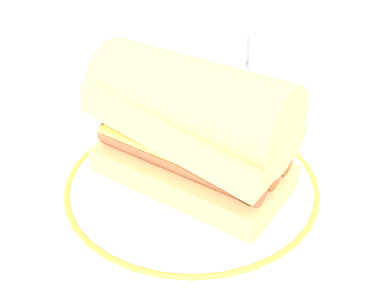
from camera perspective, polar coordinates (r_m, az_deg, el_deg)
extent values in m
plane|color=white|center=(0.46, 3.05, -4.63)|extent=(1.50, 1.50, 0.00)
cylinder|color=white|center=(0.46, 0.00, -3.98)|extent=(0.28, 0.28, 0.01)
torus|color=#B29333|center=(0.46, 0.00, -3.40)|extent=(0.25, 0.25, 0.01)
cube|color=tan|center=(0.45, 0.00, -1.79)|extent=(0.20, 0.13, 0.03)
cylinder|color=#955736|center=(0.41, -1.99, -0.75)|extent=(0.18, 0.06, 0.02)
cylinder|color=brown|center=(0.43, 0.00, 0.90)|extent=(0.18, 0.06, 0.02)
cylinder|color=brown|center=(0.45, 1.84, 2.41)|extent=(0.18, 0.06, 0.02)
cube|color=#EFC64C|center=(0.42, 0.00, 2.55)|extent=(0.17, 0.12, 0.01)
cube|color=tan|center=(0.42, 0.00, 4.59)|extent=(0.21, 0.13, 0.06)
cylinder|color=tan|center=(0.41, 0.00, 6.41)|extent=(0.20, 0.12, 0.08)
cylinder|color=silver|center=(0.64, 10.16, 12.72)|extent=(0.06, 0.06, 0.12)
cylinder|color=gold|center=(0.65, 9.89, 10.28)|extent=(0.05, 0.05, 0.06)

